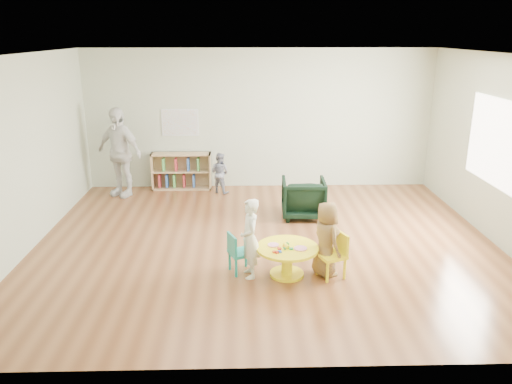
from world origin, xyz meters
TOP-DOWN VIEW (x-y plane):
  - room at (0.01, 0.00)m, footprint 7.10×7.00m
  - activity_table at (0.23, -1.08)m, footprint 0.82×0.82m
  - kid_chair_left at (-0.42, -0.97)m, footprint 0.39×0.39m
  - kid_chair_right at (0.85, -1.11)m, footprint 0.42×0.42m
  - bookshelf at (-1.61, 2.86)m, footprint 1.20×0.30m
  - alphabet_poster at (-1.60, 2.98)m, footprint 0.74×0.01m
  - armchair at (0.71, 1.13)m, footprint 0.76×0.78m
  - child_left at (-0.26, -1.09)m, footprint 0.32×0.43m
  - child_right at (0.74, -1.07)m, footprint 0.49×0.58m
  - toddler at (-0.80, 2.55)m, footprint 0.50×0.47m
  - adult_caretaker at (-2.74, 2.44)m, footprint 1.10×0.86m

SIDE VIEW (x-z plane):
  - activity_table at x=0.23m, z-range 0.06..0.51m
  - kid_chair_left at x=-0.42m, z-range 0.02..0.57m
  - kid_chair_right at x=0.85m, z-range 0.02..0.63m
  - armchair at x=0.71m, z-range 0.00..0.68m
  - bookshelf at x=-1.61m, z-range -0.01..0.74m
  - toddler at x=-0.80m, z-range 0.00..0.82m
  - child_right at x=0.74m, z-range 0.00..1.01m
  - child_left at x=-0.26m, z-range 0.00..1.07m
  - adult_caretaker at x=-2.74m, z-range 0.00..1.74m
  - alphabet_poster at x=-1.60m, z-range 1.08..1.62m
  - room at x=0.01m, z-range 0.49..3.29m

